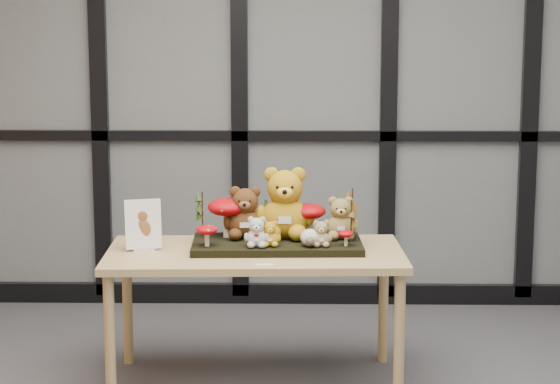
{
  "coord_description": "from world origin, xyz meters",
  "views": [
    {
      "loc": [
        -0.1,
        -3.65,
        1.76
      ],
      "look_at": [
        -0.18,
        1.02,
        0.95
      ],
      "focal_mm": 65.0,
      "sensor_mm": 36.0,
      "label": 1
    }
  ],
  "objects_px": {
    "diorama_tray": "(277,245)",
    "bear_small_yellow": "(270,232)",
    "bear_pooh_yellow": "(285,199)",
    "plush_cream_hedgehog": "(310,237)",
    "bear_white_bow": "(257,230)",
    "bear_tan_back": "(341,215)",
    "mushroom_front_left": "(207,234)",
    "mushroom_front_right": "(346,237)",
    "bear_beige_small": "(321,232)",
    "sign_holder": "(143,228)",
    "bear_brown_medium": "(245,209)",
    "mushroom_back_left": "(227,216)",
    "display_table": "(255,265)",
    "mushroom_back_right": "(309,219)"
  },
  "relations": [
    {
      "from": "diorama_tray",
      "to": "bear_small_yellow",
      "type": "bearing_deg",
      "value": -107.27
    },
    {
      "from": "bear_pooh_yellow",
      "to": "plush_cream_hedgehog",
      "type": "relative_size",
      "value": 4.19
    },
    {
      "from": "diorama_tray",
      "to": "bear_white_bow",
      "type": "height_order",
      "value": "bear_white_bow"
    },
    {
      "from": "diorama_tray",
      "to": "plush_cream_hedgehog",
      "type": "xyz_separation_m",
      "value": [
        0.16,
        -0.11,
        0.06
      ]
    },
    {
      "from": "bear_tan_back",
      "to": "mushroom_front_left",
      "type": "bearing_deg",
      "value": -166.16
    },
    {
      "from": "bear_white_bow",
      "to": "mushroom_front_right",
      "type": "xyz_separation_m",
      "value": [
        0.42,
        0.02,
        -0.04
      ]
    },
    {
      "from": "bear_beige_small",
      "to": "sign_holder",
      "type": "height_order",
      "value": "sign_holder"
    },
    {
      "from": "bear_brown_medium",
      "to": "bear_tan_back",
      "type": "xyz_separation_m",
      "value": [
        0.46,
        -0.01,
        -0.03
      ]
    },
    {
      "from": "bear_small_yellow",
      "to": "mushroom_back_left",
      "type": "relative_size",
      "value": 0.62
    },
    {
      "from": "mushroom_back_left",
      "to": "bear_pooh_yellow",
      "type": "bearing_deg",
      "value": 0.03
    },
    {
      "from": "bear_small_yellow",
      "to": "mushroom_back_left",
      "type": "height_order",
      "value": "mushroom_back_left"
    },
    {
      "from": "bear_white_bow",
      "to": "bear_small_yellow",
      "type": "bearing_deg",
      "value": 12.06
    },
    {
      "from": "diorama_tray",
      "to": "sign_holder",
      "type": "distance_m",
      "value": 0.65
    },
    {
      "from": "mushroom_back_left",
      "to": "bear_small_yellow",
      "type": "bearing_deg",
      "value": -42.29
    },
    {
      "from": "display_table",
      "to": "bear_pooh_yellow",
      "type": "relative_size",
      "value": 3.77
    },
    {
      "from": "mushroom_back_left",
      "to": "mushroom_front_right",
      "type": "bearing_deg",
      "value": -18.29
    },
    {
      "from": "plush_cream_hedgehog",
      "to": "mushroom_back_right",
      "type": "relative_size",
      "value": 0.5
    },
    {
      "from": "bear_brown_medium",
      "to": "mushroom_front_left",
      "type": "relative_size",
      "value": 2.51
    },
    {
      "from": "bear_tan_back",
      "to": "bear_beige_small",
      "type": "height_order",
      "value": "bear_tan_back"
    },
    {
      "from": "display_table",
      "to": "mushroom_front_right",
      "type": "relative_size",
      "value": 17.3
    },
    {
      "from": "bear_tan_back",
      "to": "mushroom_front_left",
      "type": "distance_m",
      "value": 0.66
    },
    {
      "from": "bear_small_yellow",
      "to": "mushroom_back_right",
      "type": "distance_m",
      "value": 0.28
    },
    {
      "from": "bear_beige_small",
      "to": "sign_holder",
      "type": "xyz_separation_m",
      "value": [
        -0.85,
        0.05,
        0.01
      ]
    },
    {
      "from": "bear_pooh_yellow",
      "to": "bear_brown_medium",
      "type": "distance_m",
      "value": 0.2
    },
    {
      "from": "bear_white_bow",
      "to": "sign_holder",
      "type": "height_order",
      "value": "sign_holder"
    },
    {
      "from": "mushroom_back_left",
      "to": "mushroom_back_right",
      "type": "height_order",
      "value": "mushroom_back_left"
    },
    {
      "from": "bear_white_bow",
      "to": "display_table",
      "type": "bearing_deg",
      "value": 97.85
    },
    {
      "from": "plush_cream_hedgehog",
      "to": "mushroom_front_left",
      "type": "xyz_separation_m",
      "value": [
        -0.48,
        -0.01,
        0.01
      ]
    },
    {
      "from": "bear_white_bow",
      "to": "mushroom_back_right",
      "type": "bearing_deg",
      "value": 39.73
    },
    {
      "from": "bear_beige_small",
      "to": "mushroom_back_left",
      "type": "relative_size",
      "value": 0.63
    },
    {
      "from": "display_table",
      "to": "sign_holder",
      "type": "height_order",
      "value": "sign_holder"
    },
    {
      "from": "bear_brown_medium",
      "to": "mushroom_back_right",
      "type": "xyz_separation_m",
      "value": [
        0.31,
        0.02,
        -0.05
      ]
    },
    {
      "from": "bear_tan_back",
      "to": "mushroom_front_left",
      "type": "relative_size",
      "value": 2.04
    },
    {
      "from": "plush_cream_hedgehog",
      "to": "mushroom_back_right",
      "type": "distance_m",
      "value": 0.21
    },
    {
      "from": "plush_cream_hedgehog",
      "to": "mushroom_back_right",
      "type": "height_order",
      "value": "mushroom_back_right"
    },
    {
      "from": "bear_pooh_yellow",
      "to": "mushroom_back_right",
      "type": "height_order",
      "value": "bear_pooh_yellow"
    },
    {
      "from": "mushroom_front_right",
      "to": "mushroom_front_left",
      "type": "bearing_deg",
      "value": -178.71
    },
    {
      "from": "bear_pooh_yellow",
      "to": "sign_holder",
      "type": "xyz_separation_m",
      "value": [
        -0.67,
        -0.15,
        -0.12
      ]
    },
    {
      "from": "diorama_tray",
      "to": "plush_cream_hedgehog",
      "type": "relative_size",
      "value": 8.93
    },
    {
      "from": "mushroom_back_right",
      "to": "mushroom_front_right",
      "type": "xyz_separation_m",
      "value": [
        0.17,
        -0.2,
        -0.05
      ]
    },
    {
      "from": "display_table",
      "to": "mushroom_front_left",
      "type": "distance_m",
      "value": 0.28
    },
    {
      "from": "display_table",
      "to": "bear_small_yellow",
      "type": "height_order",
      "value": "bear_small_yellow"
    },
    {
      "from": "bear_brown_medium",
      "to": "bear_beige_small",
      "type": "distance_m",
      "value": 0.42
    },
    {
      "from": "mushroom_front_right",
      "to": "display_table",
      "type": "bearing_deg",
      "value": 174.25
    },
    {
      "from": "diorama_tray",
      "to": "mushroom_back_right",
      "type": "xyz_separation_m",
      "value": [
        0.15,
        0.1,
        0.11
      ]
    },
    {
      "from": "mushroom_back_right",
      "to": "display_table",
      "type": "bearing_deg",
      "value": -149.24
    },
    {
      "from": "display_table",
      "to": "mushroom_front_right",
      "type": "xyz_separation_m",
      "value": [
        0.43,
        -0.04,
        0.14
      ]
    },
    {
      "from": "mushroom_front_left",
      "to": "bear_white_bow",
      "type": "bearing_deg",
      "value": -2.07
    },
    {
      "from": "mushroom_back_right",
      "to": "mushroom_front_right",
      "type": "distance_m",
      "value": 0.27
    },
    {
      "from": "plush_cream_hedgehog",
      "to": "sign_holder",
      "type": "distance_m",
      "value": 0.8
    }
  ]
}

